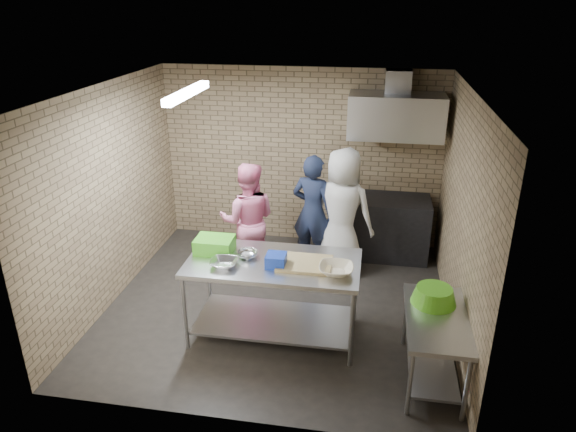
% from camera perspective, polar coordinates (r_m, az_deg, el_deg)
% --- Properties ---
extents(floor, '(4.20, 4.20, 0.00)m').
position_cam_1_polar(floor, '(6.79, -1.13, -9.57)').
color(floor, black).
rests_on(floor, ground).
extents(ceiling, '(4.20, 4.20, 0.00)m').
position_cam_1_polar(ceiling, '(5.80, -1.34, 13.51)').
color(ceiling, black).
rests_on(ceiling, ground).
extents(back_wall, '(4.20, 0.06, 2.70)m').
position_cam_1_polar(back_wall, '(8.03, 1.45, 6.33)').
color(back_wall, '#97815E').
rests_on(back_wall, ground).
extents(front_wall, '(4.20, 0.06, 2.70)m').
position_cam_1_polar(front_wall, '(4.43, -6.11, -8.56)').
color(front_wall, '#97815E').
rests_on(front_wall, ground).
extents(left_wall, '(0.06, 4.00, 2.70)m').
position_cam_1_polar(left_wall, '(6.86, -18.75, 2.09)').
color(left_wall, '#97815E').
rests_on(left_wall, ground).
extents(right_wall, '(0.06, 4.00, 2.70)m').
position_cam_1_polar(right_wall, '(6.16, 18.35, -0.22)').
color(right_wall, '#97815E').
rests_on(right_wall, ground).
extents(prep_table, '(1.90, 0.95, 0.95)m').
position_cam_1_polar(prep_table, '(6.02, -1.55, -8.93)').
color(prep_table, silver).
rests_on(prep_table, floor).
extents(side_counter, '(0.60, 1.20, 0.75)m').
position_cam_1_polar(side_counter, '(5.63, 15.46, -13.62)').
color(side_counter, silver).
rests_on(side_counter, floor).
extents(stove, '(1.20, 0.70, 0.90)m').
position_cam_1_polar(stove, '(7.95, 10.69, -1.20)').
color(stove, black).
rests_on(stove, floor).
extents(range_hood, '(1.30, 0.60, 0.60)m').
position_cam_1_polar(range_hood, '(7.49, 11.62, 10.56)').
color(range_hood, silver).
rests_on(range_hood, back_wall).
extents(hood_duct, '(0.35, 0.30, 0.30)m').
position_cam_1_polar(hood_duct, '(7.55, 11.88, 14.13)').
color(hood_duct, '#A5A8AD').
rests_on(hood_duct, back_wall).
extents(wall_shelf, '(0.80, 0.20, 0.04)m').
position_cam_1_polar(wall_shelf, '(7.73, 13.74, 9.38)').
color(wall_shelf, '#3F2B19').
rests_on(wall_shelf, back_wall).
extents(fluorescent_fixture, '(0.10, 1.25, 0.08)m').
position_cam_1_polar(fluorescent_fixture, '(6.08, -10.88, 12.99)').
color(fluorescent_fixture, white).
rests_on(fluorescent_fixture, ceiling).
extents(green_crate, '(0.42, 0.32, 0.17)m').
position_cam_1_polar(green_crate, '(6.00, -7.97, -3.12)').
color(green_crate, green).
rests_on(green_crate, prep_table).
extents(blue_tub, '(0.21, 0.21, 0.14)m').
position_cam_1_polar(blue_tub, '(5.65, -1.31, -4.83)').
color(blue_tub, '#1737AF').
rests_on(blue_tub, prep_table).
extents(cutting_board, '(0.58, 0.44, 0.03)m').
position_cam_1_polar(cutting_board, '(5.70, 1.82, -5.16)').
color(cutting_board, tan).
rests_on(cutting_board, prep_table).
extents(mixing_bowl_a, '(0.30, 0.30, 0.07)m').
position_cam_1_polar(mixing_bowl_a, '(5.70, -6.96, -5.11)').
color(mixing_bowl_a, silver).
rests_on(mixing_bowl_a, prep_table).
extents(mixing_bowl_b, '(0.23, 0.23, 0.07)m').
position_cam_1_polar(mixing_bowl_b, '(5.87, -4.40, -4.16)').
color(mixing_bowl_b, silver).
rests_on(mixing_bowl_b, prep_table).
extents(ceramic_bowl, '(0.37, 0.37, 0.09)m').
position_cam_1_polar(ceramic_bowl, '(5.55, 5.24, -5.79)').
color(ceramic_bowl, beige).
rests_on(ceramic_bowl, prep_table).
extents(green_basin, '(0.46, 0.46, 0.17)m').
position_cam_1_polar(green_basin, '(5.58, 15.55, -8.29)').
color(green_basin, '#59C626').
rests_on(green_basin, side_counter).
extents(bottle_red, '(0.07, 0.07, 0.18)m').
position_cam_1_polar(bottle_red, '(7.69, 11.93, 10.32)').
color(bottle_red, '#B22619').
rests_on(bottle_red, wall_shelf).
extents(bottle_green, '(0.06, 0.06, 0.15)m').
position_cam_1_polar(bottle_green, '(7.72, 14.93, 9.98)').
color(bottle_green, green).
rests_on(bottle_green, wall_shelf).
extents(man_navy, '(0.69, 0.55, 1.66)m').
position_cam_1_polar(man_navy, '(7.38, 2.68, 0.45)').
color(man_navy, black).
rests_on(man_navy, floor).
extents(woman_pink, '(0.87, 0.73, 1.63)m').
position_cam_1_polar(woman_pink, '(7.15, -4.35, -0.49)').
color(woman_pink, pink).
rests_on(woman_pink, floor).
extents(woman_white, '(1.01, 0.83, 1.79)m').
position_cam_1_polar(woman_white, '(7.25, 5.93, 0.48)').
color(woman_white, white).
rests_on(woman_white, floor).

